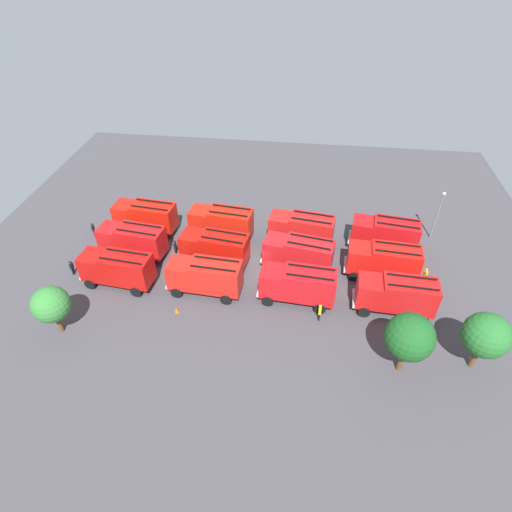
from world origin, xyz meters
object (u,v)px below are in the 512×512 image
object	(u,v)px
fire_truck_4	(384,260)
tree_0	(486,335)
fire_truck_8	(396,294)
traffic_cone_0	(295,279)
firefighter_4	(93,229)
traffic_cone_1	(177,310)
fire_truck_7	(133,240)
fire_truck_9	(298,284)
fire_truck_0	(385,233)
fire_truck_11	(117,268)
fire_truck_5	(299,253)
tree_2	(51,305)
fire_truck_2	(222,222)
firefighter_3	(72,267)
fire_truck_6	(215,247)
firefighter_0	(320,312)
fire_truck_1	(302,228)
tree_1	(410,337)
fire_truck_10	(205,276)
firefighter_1	(175,247)
firefighter_2	(425,275)
lamppost	(438,212)

from	to	relation	value
fire_truck_4	tree_0	world-z (taller)	tree_0
fire_truck_8	traffic_cone_0	world-z (taller)	fire_truck_8
firefighter_4	traffic_cone_1	xyz separation A→B (m)	(-12.73, 10.55, -0.61)
fire_truck_7	fire_truck_9	xyz separation A→B (m)	(-17.73, 4.63, 0.00)
fire_truck_0	fire_truck_4	size ratio (longest dim) A/B	1.01
fire_truck_11	tree_0	world-z (taller)	tree_0
fire_truck_5	fire_truck_7	distance (m)	17.56
fire_truck_0	traffic_cone_1	distance (m)	23.49
fire_truck_4	firefighter_4	size ratio (longest dim) A/B	4.56
tree_2	traffic_cone_0	world-z (taller)	tree_2
fire_truck_2	fire_truck_9	distance (m)	12.83
fire_truck_0	firefighter_3	distance (m)	33.10
traffic_cone_1	tree_2	bearing A→B (deg)	20.15
fire_truck_6	firefighter_0	xyz separation A→B (m)	(-10.94, 6.68, -1.15)
traffic_cone_1	fire_truck_2	bearing A→B (deg)	-99.56
fire_truck_1	tree_1	xyz separation A→B (m)	(-8.67, 15.77, 1.81)
fire_truck_7	fire_truck_10	bearing A→B (deg)	159.46
fire_truck_1	firefighter_3	world-z (taller)	fire_truck_1
fire_truck_5	firefighter_3	bearing A→B (deg)	18.92
fire_truck_4	fire_truck_11	bearing A→B (deg)	14.35
firefighter_4	tree_1	distance (m)	35.61
fire_truck_4	firefighter_3	world-z (taller)	fire_truck_4
tree_0	fire_truck_10	bearing A→B (deg)	-13.82
firefighter_1	firefighter_2	xyz separation A→B (m)	(-26.03, 1.24, -0.05)
fire_truck_6	fire_truck_7	distance (m)	8.91
fire_truck_6	fire_truck_9	world-z (taller)	same
fire_truck_0	lamppost	size ratio (longest dim) A/B	1.25
fire_truck_4	fire_truck_7	xyz separation A→B (m)	(26.02, -0.08, 0.00)
firefighter_1	fire_truck_9	bearing A→B (deg)	156.46
fire_truck_11	lamppost	bearing A→B (deg)	-153.98
firefighter_2	tree_1	size ratio (longest dim) A/B	0.28
fire_truck_8	firefighter_4	world-z (taller)	fire_truck_8
fire_truck_5	firefighter_0	size ratio (longest dim) A/B	4.21
fire_truck_10	firefighter_0	bearing A→B (deg)	171.98
firefighter_0	tree_1	world-z (taller)	tree_1
fire_truck_1	fire_truck_5	size ratio (longest dim) A/B	1.00
fire_truck_2	fire_truck_9	bearing A→B (deg)	140.96
tree_1	fire_truck_11	bearing A→B (deg)	-14.62
fire_truck_7	lamppost	distance (m)	33.34
fire_truck_1	tree_2	distance (m)	25.73
fire_truck_11	traffic_cone_1	world-z (taller)	fire_truck_11
tree_1	lamppost	distance (m)	19.85
fire_truck_11	tree_0	distance (m)	32.73
fire_truck_0	fire_truck_4	world-z (taller)	same
fire_truck_10	firefighter_1	xyz separation A→B (m)	(4.65, -5.44, -1.20)
fire_truck_8	fire_truck_4	bearing A→B (deg)	-79.48
fire_truck_2	firefighter_2	distance (m)	22.14
tree_0	tree_2	world-z (taller)	tree_0
fire_truck_5	tree_1	world-z (taller)	tree_1
fire_truck_1	firefighter_2	world-z (taller)	fire_truck_1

